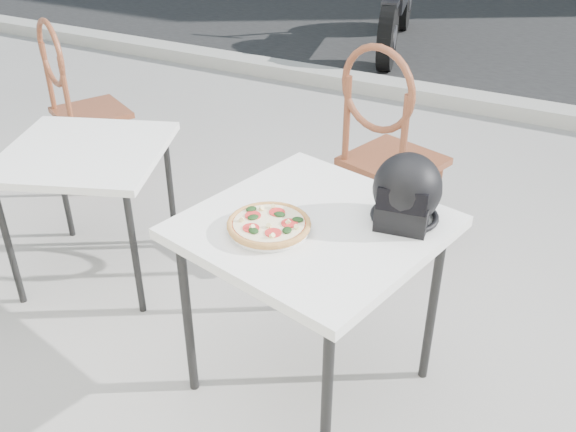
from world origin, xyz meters
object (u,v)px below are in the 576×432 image
at_px(plate, 269,229).
at_px(cafe_chair_main, 386,140).
at_px(pizza, 269,224).
at_px(cafe_chair_side, 75,95).
at_px(cafe_table_main, 313,239).
at_px(motorcycle, 398,2).
at_px(cafe_table_side, 85,161).
at_px(helmet, 407,193).

distance_m(plate, cafe_chair_main, 1.24).
height_order(pizza, cafe_chair_side, cafe_chair_side).
bearing_deg(pizza, cafe_table_main, 47.29).
distance_m(cafe_table_main, pizza, 0.20).
bearing_deg(pizza, motorcycle, 103.22).
distance_m(cafe_chair_main, cafe_chair_side, 1.98).
relative_size(cafe_table_main, plate, 2.69).
xyz_separation_m(cafe_chair_side, motorcycle, (0.81, 3.84, -0.13)).
bearing_deg(motorcycle, cafe_table_side, -102.94).
height_order(helmet, cafe_chair_side, cafe_chair_side).
bearing_deg(cafe_chair_main, motorcycle, -54.27).
xyz_separation_m(cafe_chair_main, motorcycle, (-1.17, 3.71, -0.18)).
distance_m(cafe_table_main, cafe_chair_side, 2.30).
relative_size(helmet, cafe_table_side, 0.30).
bearing_deg(cafe_chair_main, cafe_chair_side, 21.92).
bearing_deg(cafe_table_main, plate, -132.66).
distance_m(pizza, cafe_chair_main, 1.24).
bearing_deg(cafe_table_main, cafe_chair_side, 154.92).
height_order(cafe_table_main, cafe_chair_main, cafe_chair_main).
bearing_deg(pizza, helmet, 35.98).
distance_m(cafe_chair_side, motorcycle, 3.92).
height_order(cafe_table_main, plate, plate).
xyz_separation_m(helmet, motorcycle, (-1.56, 4.65, -0.43)).
distance_m(pizza, helmet, 0.50).
relative_size(cafe_table_main, cafe_chair_side, 0.93).
bearing_deg(plate, cafe_table_side, 163.42).
bearing_deg(cafe_chair_side, motorcycle, -74.07).
bearing_deg(helmet, cafe_chair_main, 104.57).
xyz_separation_m(plate, motorcycle, (-1.16, 4.94, -0.33)).
distance_m(helmet, cafe_table_side, 1.63).
xyz_separation_m(cafe_chair_main, cafe_table_side, (-1.22, -0.87, -0.01)).
distance_m(cafe_chair_main, cafe_table_side, 1.50).
distance_m(helmet, motorcycle, 4.92).
xyz_separation_m(cafe_table_main, cafe_chair_main, (-0.10, 1.10, -0.07)).
distance_m(cafe_table_main, plate, 0.19).
xyz_separation_m(plate, cafe_chair_side, (-1.97, 1.10, -0.20)).
relative_size(plate, pizza, 1.09).
height_order(helmet, motorcycle, motorcycle).
relative_size(plate, helmet, 1.29).
xyz_separation_m(plate, helmet, (0.40, 0.29, 0.10)).
bearing_deg(motorcycle, cafe_chair_main, -84.79).
bearing_deg(plate, cafe_chair_main, 89.42).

